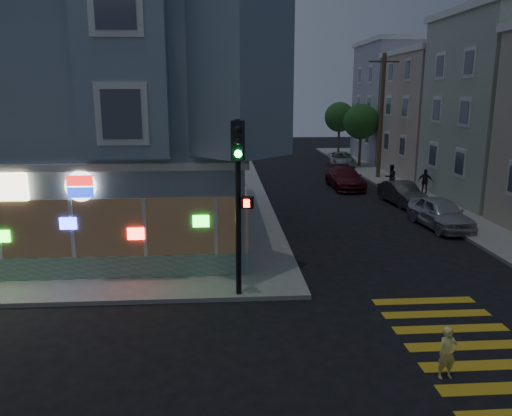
{
  "coord_description": "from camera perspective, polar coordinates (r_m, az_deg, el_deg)",
  "views": [
    {
      "loc": [
        0.24,
        -12.56,
        6.41
      ],
      "look_at": [
        1.47,
        5.4,
        2.22
      ],
      "focal_mm": 35.0,
      "sensor_mm": 36.0,
      "label": 1
    }
  ],
  "objects": [
    {
      "name": "parked_car_b",
      "position": [
        30.28,
        16.37,
        1.61
      ],
      "size": [
        1.84,
        4.11,
        1.31
      ],
      "primitive_type": "imported",
      "rotation": [
        0.0,
        0.0,
        0.12
      ],
      "color": "#343639",
      "rests_on": "ground"
    },
    {
      "name": "row_house_c",
      "position": [
        42.24,
        23.55,
        9.65
      ],
      "size": [
        12.0,
        8.6,
        9.0
      ],
      "primitive_type": "cube",
      "color": "tan",
      "rests_on": "sidewalk_ne"
    },
    {
      "name": "traffic_signal",
      "position": [
        14.95,
        -1.98,
        3.26
      ],
      "size": [
        0.68,
        0.61,
        5.48
      ],
      "rotation": [
        0.0,
        0.0,
        -0.27
      ],
      "color": "black",
      "rests_on": "sidewalk_nw"
    },
    {
      "name": "street_tree_near",
      "position": [
        44.27,
        11.92,
        9.62
      ],
      "size": [
        3.0,
        3.0,
        5.3
      ],
      "color": "#4C3826",
      "rests_on": "sidewalk_ne"
    },
    {
      "name": "parked_car_a",
      "position": [
        25.56,
        20.34,
        -0.55
      ],
      "size": [
        2.07,
        4.44,
        1.47
      ],
      "primitive_type": "imported",
      "rotation": [
        0.0,
        0.0,
        0.08
      ],
      "color": "#B9BBC1",
      "rests_on": "ground"
    },
    {
      "name": "utility_pole",
      "position": [
        38.43,
        14.13,
        10.31
      ],
      "size": [
        2.2,
        0.3,
        9.0
      ],
      "color": "#4C3826",
      "rests_on": "sidewalk_ne"
    },
    {
      "name": "parked_car_c",
      "position": [
        34.54,
        10.15,
        3.4
      ],
      "size": [
        2.03,
        4.9,
        1.42
      ],
      "primitive_type": "imported",
      "rotation": [
        0.0,
        0.0,
        0.01
      ],
      "color": "#58141C",
      "rests_on": "ground"
    },
    {
      "name": "sidewalk_nw",
      "position": [
        38.64,
        -24.72,
        2.46
      ],
      "size": [
        33.0,
        42.0,
        0.15
      ],
      "primitive_type": "cube",
      "color": "gray",
      "rests_on": "ground"
    },
    {
      "name": "corner_building",
      "position": [
        24.36,
        -19.14,
        11.01
      ],
      "size": [
        14.6,
        14.6,
        11.4
      ],
      "color": "slate",
      "rests_on": "sidewalk_nw"
    },
    {
      "name": "street_tree_far",
      "position": [
        52.01,
        9.52,
        10.2
      ],
      "size": [
        3.0,
        3.0,
        5.3
      ],
      "color": "#4C3826",
      "rests_on": "sidewalk_ne"
    },
    {
      "name": "pedestrian_b",
      "position": [
        33.19,
        18.77,
        2.9
      ],
      "size": [
        0.98,
        0.64,
        1.55
      ],
      "primitive_type": "imported",
      "rotation": [
        0.0,
        0.0,
        2.83
      ],
      "color": "black",
      "rests_on": "sidewalk_ne"
    },
    {
      "name": "parked_car_d",
      "position": [
        44.51,
        9.74,
        5.48
      ],
      "size": [
        2.74,
        4.9,
        1.3
      ],
      "primitive_type": "imported",
      "rotation": [
        0.0,
        0.0,
        -0.13
      ],
      "color": "#ACB2B7",
      "rests_on": "ground"
    },
    {
      "name": "ground",
      "position": [
        14.1,
        -4.62,
        -13.97
      ],
      "size": [
        120.0,
        120.0,
        0.0
      ],
      "primitive_type": "plane",
      "color": "black",
      "rests_on": "ground"
    },
    {
      "name": "pedestrian_a",
      "position": [
        33.99,
        15.15,
        3.45
      ],
      "size": [
        0.88,
        0.72,
        1.65
      ],
      "primitive_type": "imported",
      "rotation": [
        0.0,
        0.0,
        3.27
      ],
      "color": "black",
      "rests_on": "sidewalk_ne"
    },
    {
      "name": "fire_hydrant",
      "position": [
        25.41,
        22.0,
        -1.19
      ],
      "size": [
        0.44,
        0.25,
        0.76
      ],
      "color": "silver",
      "rests_on": "sidewalk_ne"
    },
    {
      "name": "running_child",
      "position": [
        12.59,
        21.02,
        -15.21
      ],
      "size": [
        0.48,
        0.34,
        1.24
      ],
      "primitive_type": "imported",
      "rotation": [
        0.0,
        0.0,
        0.1
      ],
      "color": "#FAF87F",
      "rests_on": "ground"
    },
    {
      "name": "row_house_d",
      "position": [
        50.39,
        18.92,
        11.27
      ],
      "size": [
        12.0,
        8.6,
        10.5
      ],
      "primitive_type": "cube",
      "color": "#A9A5B6",
      "rests_on": "sidewalk_ne"
    }
  ]
}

